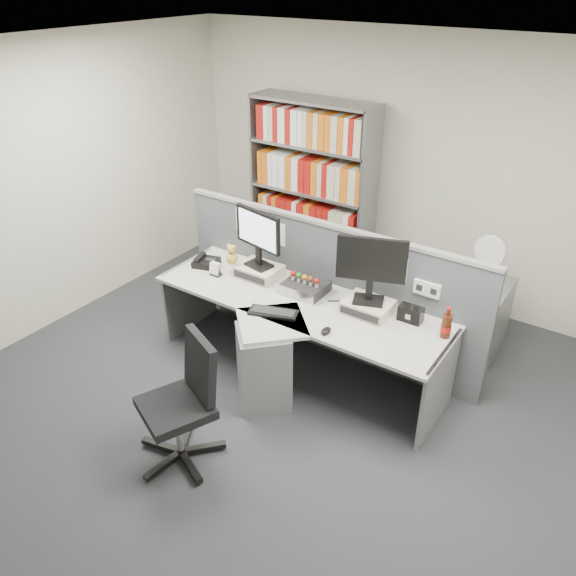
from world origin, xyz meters
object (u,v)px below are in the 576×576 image
Objects in this scene: desk at (284,339)px; desk_phone at (206,262)px; desk_fan at (490,255)px; mouse at (326,331)px; filing_cabinet at (477,318)px; office_chair at (185,399)px; shelving_unit at (312,194)px; monitor_left at (258,234)px; keyboard at (273,312)px; cola_bottle at (446,326)px; desk_calendar at (216,270)px; speaker at (411,314)px; monitor_right at (371,265)px; desktop_pc at (306,287)px.

desk_phone is (-1.08, 0.27, 0.30)m from desk.
desk_phone is 2.56m from desk_fan.
desk_phone reaches higher than mouse.
office_chair is (-1.31, -2.48, 0.17)m from filing_cabinet.
office_chair is (0.79, -2.93, -0.46)m from shelving_unit.
desk_fan is at bearing 62.18° from office_chair.
monitor_left reaches higher than desk_phone.
keyboard is at bearing -179.84° from mouse.
desk_calendar is at bearing -174.00° from cola_bottle.
monitor_left is at bearing -149.71° from filing_cabinet.
monitor_left reaches higher than office_chair.
desk_fan is (0.30, 0.94, 0.22)m from speaker.
desk is 0.29m from keyboard.
keyboard is 1.64× the size of cola_bottle.
filing_cabinet is (1.26, 1.47, -0.38)m from keyboard.
monitor_right is 0.80× the size of filing_cabinet.
speaker is 0.20× the size of office_chair.
desk is 9.56× the size of desk_phone.
filing_cabinet is (2.08, 1.23, -0.42)m from desk_calendar.
monitor_left is (-0.54, 0.38, 0.68)m from desk.
desk is 10.06× the size of cola_bottle.
monitor_left is 0.27× the size of shelving_unit.
monitor_right reaches higher than office_chair.
desktop_pc is at bearing -174.95° from speaker.
monitor_left is 1.10× the size of desk_fan.
monitor_left is at bearing -179.99° from monitor_right.
speaker is (1.78, 0.28, 0.01)m from desk_calendar.
desk_calendar is (-1.31, 0.24, 0.03)m from mouse.
speaker is 1.08m from filing_cabinet.
mouse is 0.91m from cola_bottle.
desk_phone is 1.61m from shelving_unit.
cola_bottle is (1.27, 0.46, 0.08)m from keyboard.
monitor_left is 1.25× the size of keyboard.
desk_fan is at bearing 57.79° from monitor_right.
mouse is 2.35m from shelving_unit.
office_chair reaches higher than cola_bottle.
desk_phone is at bearing 166.02° from desk.
desk is at bearing -11.25° from desk_calendar.
office_chair is (-0.54, -1.01, -0.22)m from mouse.
keyboard is 1.03m from office_chair.
mouse is at bearing 0.16° from keyboard.
desk is 2.67× the size of office_chair.
mouse is at bearing -24.87° from monitor_left.
speaker is at bearing 26.87° from desk.
desk_phone is 0.22m from desk_calendar.
office_chair reaches higher than keyboard.
office_chair is at bearing -92.75° from keyboard.
keyboard is 1.36m from cola_bottle.
desk_calendar reaches higher than desktop_pc.
filing_cabinet is at bearing -12.07° from shelving_unit.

